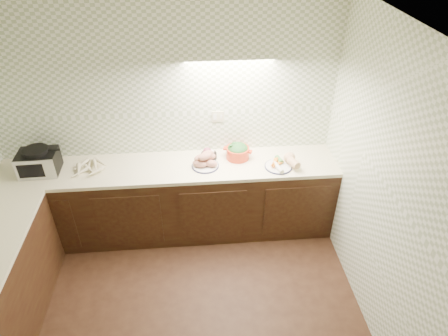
{
  "coord_description": "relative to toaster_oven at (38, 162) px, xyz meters",
  "views": [
    {
      "loc": [
        0.29,
        -2.02,
        3.31
      ],
      "look_at": [
        0.57,
        1.25,
        1.02
      ],
      "focal_mm": 32.0,
      "sensor_mm": 36.0,
      "label": 1
    }
  ],
  "objects": [
    {
      "name": "onion_bowl",
      "position": [
        1.75,
        0.1,
        -0.08
      ],
      "size": [
        0.17,
        0.17,
        0.13
      ],
      "color": "black",
      "rests_on": "counter"
    },
    {
      "name": "room",
      "position": [
        1.31,
        -1.52,
        0.6
      ],
      "size": [
        3.6,
        3.6,
        2.6
      ],
      "color": "black",
      "rests_on": "ground"
    },
    {
      "name": "veg_plate",
      "position": [
        2.54,
        -0.1,
        -0.08
      ],
      "size": [
        0.37,
        0.36,
        0.13
      ],
      "rotation": [
        0.0,
        0.0,
        0.26
      ],
      "color": "#161739",
      "rests_on": "counter"
    },
    {
      "name": "dutch_oven",
      "position": [
        2.06,
        0.09,
        -0.04
      ],
      "size": [
        0.32,
        0.32,
        0.18
      ],
      "rotation": [
        0.0,
        0.0,
        -0.35
      ],
      "color": "red",
      "rests_on": "counter"
    },
    {
      "name": "parsnip_pile",
      "position": [
        0.47,
        0.02,
        -0.1
      ],
      "size": [
        0.35,
        0.39,
        0.07
      ],
      "color": "beige",
      "rests_on": "counter"
    },
    {
      "name": "counter",
      "position": [
        0.63,
        -0.84,
        -0.58
      ],
      "size": [
        3.6,
        3.6,
        0.9
      ],
      "color": "black",
      "rests_on": "ground"
    },
    {
      "name": "sweet_potato_plate",
      "position": [
        1.7,
        -0.04,
        -0.06
      ],
      "size": [
        0.29,
        0.29,
        0.17
      ],
      "rotation": [
        0.0,
        0.0,
        0.1
      ],
      "color": "#161739",
      "rests_on": "counter"
    },
    {
      "name": "toaster_oven",
      "position": [
        0.0,
        0.0,
        0.0
      ],
      "size": [
        0.39,
        0.31,
        0.27
      ],
      "rotation": [
        0.0,
        0.0,
        0.03
      ],
      "color": "black",
      "rests_on": "counter"
    }
  ]
}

